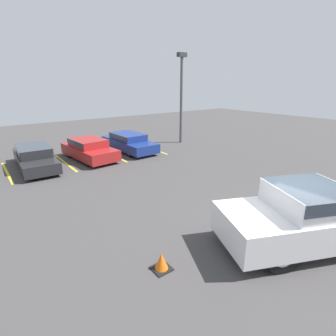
{
  "coord_description": "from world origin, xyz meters",
  "views": [
    {
      "loc": [
        -7.13,
        -3.34,
        4.5
      ],
      "look_at": [
        -0.7,
        5.22,
        1.0
      ],
      "focal_mm": 28.0,
      "sensor_mm": 36.0,
      "label": 1
    }
  ],
  "objects_px": {
    "pickup_truck": "(315,215)",
    "parked_sedan_c": "(129,142)",
    "light_post": "(181,91)",
    "traffic_cone": "(161,262)",
    "parked_sedan_b": "(89,149)",
    "parked_sedan_a": "(35,156)"
  },
  "relations": [
    {
      "from": "parked_sedan_b",
      "to": "light_post",
      "type": "distance_m",
      "value": 8.18
    },
    {
      "from": "parked_sedan_b",
      "to": "light_post",
      "type": "bearing_deg",
      "value": 86.87
    },
    {
      "from": "parked_sedan_a",
      "to": "light_post",
      "type": "height_order",
      "value": "light_post"
    },
    {
      "from": "parked_sedan_a",
      "to": "parked_sedan_c",
      "type": "relative_size",
      "value": 1.01
    },
    {
      "from": "parked_sedan_b",
      "to": "parked_sedan_c",
      "type": "height_order",
      "value": "parked_sedan_b"
    },
    {
      "from": "traffic_cone",
      "to": "pickup_truck",
      "type": "bearing_deg",
      "value": -22.01
    },
    {
      "from": "parked_sedan_a",
      "to": "traffic_cone",
      "type": "bearing_deg",
      "value": 6.35
    },
    {
      "from": "pickup_truck",
      "to": "light_post",
      "type": "xyz_separation_m",
      "value": [
        5.64,
        12.83,
        2.96
      ]
    },
    {
      "from": "light_post",
      "to": "parked_sedan_a",
      "type": "bearing_deg",
      "value": -178.85
    },
    {
      "from": "light_post",
      "to": "parked_sedan_c",
      "type": "bearing_deg",
      "value": 179.15
    },
    {
      "from": "parked_sedan_a",
      "to": "parked_sedan_b",
      "type": "height_order",
      "value": "parked_sedan_b"
    },
    {
      "from": "pickup_truck",
      "to": "traffic_cone",
      "type": "bearing_deg",
      "value": -177.86
    },
    {
      "from": "parked_sedan_a",
      "to": "parked_sedan_c",
      "type": "xyz_separation_m",
      "value": [
        5.98,
        0.28,
        -0.01
      ]
    },
    {
      "from": "parked_sedan_a",
      "to": "traffic_cone",
      "type": "distance_m",
      "value": 10.96
    },
    {
      "from": "parked_sedan_b",
      "to": "parked_sedan_c",
      "type": "distance_m",
      "value": 2.98
    },
    {
      "from": "parked_sedan_b",
      "to": "light_post",
      "type": "relative_size",
      "value": 0.68
    },
    {
      "from": "pickup_truck",
      "to": "parked_sedan_b",
      "type": "xyz_separation_m",
      "value": [
        -1.88,
        12.52,
        -0.24
      ]
    },
    {
      "from": "parked_sedan_c",
      "to": "traffic_cone",
      "type": "bearing_deg",
      "value": -26.8
    },
    {
      "from": "pickup_truck",
      "to": "parked_sedan_c",
      "type": "height_order",
      "value": "pickup_truck"
    },
    {
      "from": "parked_sedan_b",
      "to": "parked_sedan_c",
      "type": "relative_size",
      "value": 0.92
    },
    {
      "from": "parked_sedan_b",
      "to": "light_post",
      "type": "height_order",
      "value": "light_post"
    },
    {
      "from": "pickup_truck",
      "to": "light_post",
      "type": "height_order",
      "value": "light_post"
    }
  ]
}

